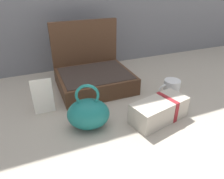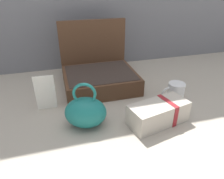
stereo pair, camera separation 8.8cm
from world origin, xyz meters
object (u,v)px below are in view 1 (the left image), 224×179
Objects in this scene: cream_toiletry_bag at (160,110)px; info_card_left at (43,97)px; coffee_mug at (171,89)px; open_suitcase at (92,74)px; teal_pouch_handbag at (88,113)px.

cream_toiletry_bag is 0.50m from info_card_left.
cream_toiletry_bag is 0.20m from coffee_mug.
cream_toiletry_bag is at bearing -138.93° from coffee_mug.
info_card_left is at bearing 170.62° from coffee_mug.
info_card_left is at bearing 152.07° from cream_toiletry_bag.
coffee_mug is at bearing -40.14° from open_suitcase.
open_suitcase is at bearing 69.99° from teal_pouch_handbag.
coffee_mug is at bearing 9.54° from teal_pouch_handbag.
open_suitcase is 0.37m from teal_pouch_handbag.
cream_toiletry_bag is 2.26× the size of coffee_mug.
open_suitcase reaches higher than teal_pouch_handbag.
coffee_mug is 0.71× the size of info_card_left.
cream_toiletry_bag is at bearing -11.76° from teal_pouch_handbag.
teal_pouch_handbag reaches higher than cream_toiletry_bag.
coffee_mug is at bearing -7.06° from info_card_left.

